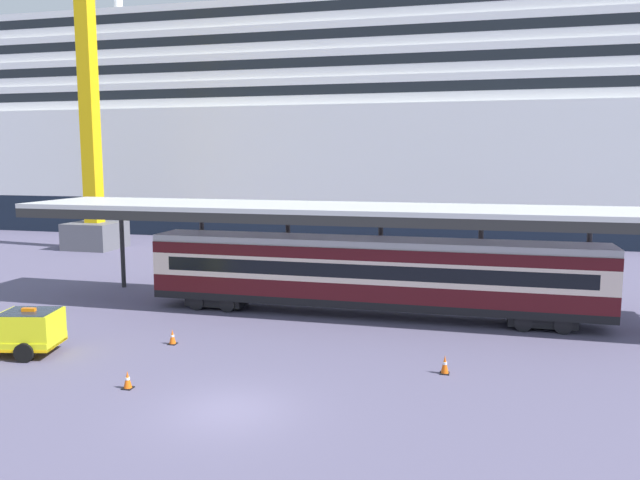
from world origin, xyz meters
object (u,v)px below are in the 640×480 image
(train_carriage, at_px, (371,273))
(service_truck, at_px, (8,332))
(traffic_cone_near, at_px, (445,365))
(dockside_crane, at_px, (90,31))
(traffic_cone_far, at_px, (128,380))
(cruise_ship, at_px, (473,129))
(traffic_cone_mid, at_px, (172,337))

(train_carriage, distance_m, service_truck, 17.14)
(traffic_cone_near, distance_m, dockside_crane, 45.45)
(dockside_crane, bearing_deg, train_carriage, -32.49)
(service_truck, relative_size, traffic_cone_far, 8.42)
(cruise_ship, distance_m, train_carriage, 40.44)
(service_truck, distance_m, traffic_cone_mid, 6.77)
(traffic_cone_near, height_order, traffic_cone_mid, traffic_cone_near)
(cruise_ship, height_order, dockside_crane, dockside_crane)
(service_truck, height_order, traffic_cone_mid, service_truck)
(traffic_cone_near, height_order, traffic_cone_far, traffic_cone_near)
(dockside_crane, bearing_deg, cruise_ship, 33.20)
(dockside_crane, bearing_deg, traffic_cone_far, -54.89)
(cruise_ship, relative_size, traffic_cone_near, 207.68)
(traffic_cone_far, bearing_deg, traffic_cone_near, 21.81)
(traffic_cone_mid, distance_m, dockside_crane, 37.30)
(service_truck, height_order, traffic_cone_near, service_truck)
(train_carriage, relative_size, traffic_cone_far, 36.03)
(traffic_cone_near, relative_size, dockside_crane, 0.01)
(cruise_ship, bearing_deg, dockside_crane, -146.80)
(service_truck, height_order, dockside_crane, dockside_crane)
(service_truck, xyz_separation_m, dockside_crane, (-14.26, 27.98, 18.22))
(cruise_ship, bearing_deg, traffic_cone_far, -102.36)
(cruise_ship, distance_m, traffic_cone_mid, 49.14)
(traffic_cone_mid, height_order, traffic_cone_far, traffic_cone_mid)
(train_carriage, bearing_deg, service_truck, -143.60)
(train_carriage, height_order, traffic_cone_far, train_carriage)
(cruise_ship, relative_size, dockside_crane, 2.56)
(traffic_cone_far, bearing_deg, dockside_crane, 125.11)
(traffic_cone_far, bearing_deg, cruise_ship, 77.64)
(service_truck, xyz_separation_m, traffic_cone_far, (7.01, -2.27, -0.67))
(traffic_cone_mid, bearing_deg, traffic_cone_far, -79.49)
(cruise_ship, bearing_deg, service_truck, -110.37)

